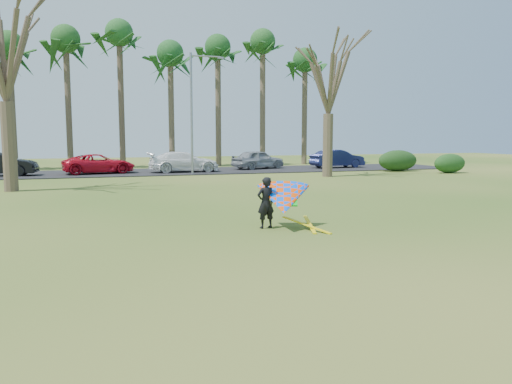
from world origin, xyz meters
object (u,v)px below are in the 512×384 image
object	(u,v)px
car_2	(99,164)
car_4	(258,159)
bare_tree_right	(329,72)
streetlight	(194,107)
car_5	(337,159)
car_3	(184,162)
bare_tree_left	(3,42)
kite_flyer	(282,200)

from	to	relation	value
car_2	car_4	xyz separation A→B (m)	(11.74, 1.24, 0.07)
bare_tree_right	streetlight	world-z (taller)	bare_tree_right
bare_tree_right	car_5	world-z (taller)	bare_tree_right
car_3	car_4	world-z (taller)	car_4
bare_tree_left	car_5	bearing A→B (deg)	23.99
car_3	car_4	bearing A→B (deg)	-76.30
car_2	car_4	bearing A→B (deg)	-93.68
bare_tree_right	car_2	distance (m)	16.40
car_4	bare_tree_left	bearing A→B (deg)	105.23
car_3	bare_tree_right	bearing A→B (deg)	-127.58
car_3	car_4	xyz separation A→B (m)	(6.03, 1.62, 0.01)
bare_tree_right	car_5	size ratio (longest dim) A/B	2.11
car_3	car_4	distance (m)	6.25
streetlight	car_5	xyz separation A→B (m)	(12.07, 2.89, -3.69)
car_2	car_5	distance (m)	18.16
car_4	kite_flyer	xyz separation A→B (m)	(-6.98, -23.49, 0.06)
car_4	car_5	world-z (taller)	car_4
car_2	car_5	bearing A→B (deg)	-98.16
car_5	car_3	bearing A→B (deg)	88.00
bare_tree_right	car_3	distance (m)	11.71
car_3	bare_tree_left	bearing A→B (deg)	131.28
car_5	kite_flyer	bearing A→B (deg)	143.47
car_2	streetlight	bearing A→B (deg)	-121.23
streetlight	car_4	size ratio (longest dim) A/B	1.89
car_5	streetlight	bearing A→B (deg)	97.43
car_5	kite_flyer	world-z (taller)	kite_flyer
car_4	car_3	bearing A→B (deg)	86.38
bare_tree_right	car_4	distance (m)	9.83
bare_tree_right	car_2	xyz separation A→B (m)	(-13.92, 6.40, -5.85)
car_4	kite_flyer	bearing A→B (deg)	144.75
car_3	kite_flyer	bearing A→B (deg)	176.14
kite_flyer	car_4	bearing A→B (deg)	73.45
car_3	car_5	world-z (taller)	car_5
bare_tree_left	streetlight	size ratio (longest dim) A/B	1.21
bare_tree_right	kite_flyer	xyz separation A→B (m)	(-9.17, -15.86, -5.73)
streetlight	car_2	size ratio (longest dim) A/B	1.69
bare_tree_right	kite_flyer	size ratio (longest dim) A/B	3.86
car_4	kite_flyer	distance (m)	24.51
bare_tree_left	kite_flyer	xyz separation A→B (m)	(8.83, -12.86, -6.08)
streetlight	car_3	distance (m)	4.22
bare_tree_right	kite_flyer	bearing A→B (deg)	-120.03
car_2	car_3	distance (m)	5.72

